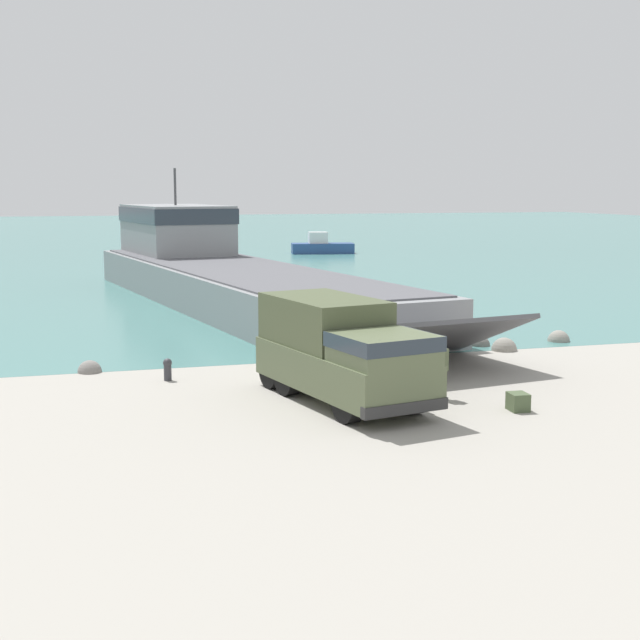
% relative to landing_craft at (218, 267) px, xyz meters
% --- Properties ---
extents(ground_plane, '(240.00, 240.00, 0.00)m').
position_rel_landing_craft_xyz_m(ground_plane, '(-0.28, -23.23, -1.83)').
color(ground_plane, '#9E998E').
extents(water_surface, '(240.00, 180.00, 0.01)m').
position_rel_landing_craft_xyz_m(water_surface, '(-0.28, 70.50, -1.83)').
color(water_surface, '#477F7A').
rests_on(water_surface, ground_plane).
extents(landing_craft, '(13.00, 39.03, 7.63)m').
position_rel_landing_craft_xyz_m(landing_craft, '(0.00, 0.00, 0.00)').
color(landing_craft, gray).
rests_on(landing_craft, ground_plane).
extents(military_truck, '(4.01, 7.32, 3.04)m').
position_rel_landing_craft_xyz_m(military_truck, '(-0.68, -25.88, -0.28)').
color(military_truck, '#566042').
rests_on(military_truck, ground_plane).
extents(soldier_on_ramp, '(0.45, 0.26, 1.78)m').
position_rel_landing_craft_xyz_m(soldier_on_ramp, '(2.31, -26.38, -0.80)').
color(soldier_on_ramp, '#566042').
rests_on(soldier_on_ramp, ground_plane).
extents(moored_boat_a, '(6.32, 3.22, 2.09)m').
position_rel_landing_craft_xyz_m(moored_boat_a, '(15.69, 32.82, -1.14)').
color(moored_boat_a, navy).
rests_on(moored_boat_a, ground_plane).
extents(mooring_bollard, '(0.29, 0.29, 0.75)m').
position_rel_landing_craft_xyz_m(mooring_bollard, '(-5.36, -21.48, -1.43)').
color(mooring_bollard, '#333338').
rests_on(mooring_bollard, ground_plane).
extents(cargo_crate, '(0.55, 0.65, 0.52)m').
position_rel_landing_craft_xyz_m(cargo_crate, '(3.88, -28.35, -1.58)').
color(cargo_crate, '#475638').
rests_on(cargo_crate, ground_plane).
extents(shoreline_rock_a, '(0.82, 0.82, 0.82)m').
position_rel_landing_craft_xyz_m(shoreline_rock_a, '(7.61, -18.32, -1.83)').
color(shoreline_rock_a, '#66605B').
rests_on(shoreline_rock_a, ground_plane).
extents(shoreline_rock_b, '(0.84, 0.84, 0.84)m').
position_rel_landing_craft_xyz_m(shoreline_rock_b, '(-7.82, -19.38, -1.83)').
color(shoreline_rock_b, gray).
rests_on(shoreline_rock_b, ground_plane).
extents(shoreline_rock_c, '(1.01, 1.01, 1.01)m').
position_rel_landing_craft_xyz_m(shoreline_rock_c, '(8.04, -19.55, -1.83)').
color(shoreline_rock_c, gray).
rests_on(shoreline_rock_c, ground_plane).
extents(shoreline_rock_d, '(0.92, 0.92, 0.92)m').
position_rel_landing_craft_xyz_m(shoreline_rock_d, '(11.24, -18.27, -1.83)').
color(shoreline_rock_d, gray).
rests_on(shoreline_rock_d, ground_plane).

